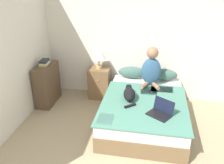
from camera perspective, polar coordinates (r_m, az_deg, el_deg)
wall_back at (r=4.77m, az=7.95°, el=10.71°), size 5.03×0.05×2.55m
wall_side at (r=3.90m, az=-25.20°, el=5.31°), size 0.05×4.22×2.55m
bed at (r=4.21m, az=7.67°, el=-6.75°), size 1.39×1.93×0.47m
pillow_near at (r=4.81m, az=4.88°, el=2.35°), size 0.56×0.21×0.23m
pillow_far at (r=4.80m, az=12.13°, el=1.80°), size 0.56×0.21×0.23m
person_sitting at (r=4.47m, az=9.46°, el=3.25°), size 0.37×0.36×0.74m
cat_tabby at (r=3.99m, az=4.18°, el=-2.83°), size 0.26×0.58×0.20m
laptop_open at (r=3.66m, az=11.58°, el=-7.03°), size 0.43×0.41×0.23m
nightstand at (r=4.96m, az=-3.00°, el=-0.17°), size 0.43×0.38×0.65m
table_lamp at (r=4.72m, az=-3.19°, el=6.80°), size 0.28×0.28×0.45m
bookshelf at (r=4.88m, az=-15.34°, el=-0.53°), size 0.28×0.65×0.81m
book_stack_top at (r=4.71m, az=-15.98°, el=4.50°), size 0.18×0.25×0.11m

